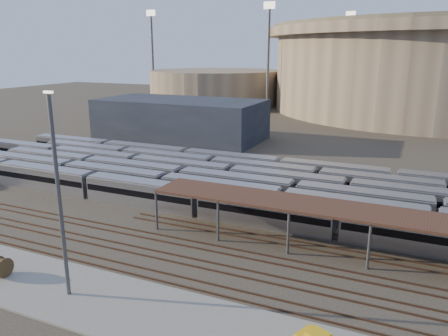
% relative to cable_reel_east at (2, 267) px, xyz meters
% --- Properties ---
extents(ground, '(420.00, 420.00, 0.00)m').
position_rel_cable_reel_east_xyz_m(ground, '(15.46, 15.53, -1.19)').
color(ground, '#383026').
rests_on(ground, ground).
extents(apron, '(50.00, 9.00, 0.20)m').
position_rel_cable_reel_east_xyz_m(apron, '(10.46, 0.53, -1.09)').
color(apron, gray).
rests_on(apron, ground).
extents(subway_trains, '(125.42, 23.90, 3.60)m').
position_rel_cable_reel_east_xyz_m(subway_trains, '(16.51, 34.03, 0.61)').
color(subway_trains, '#A2A1A6').
rests_on(subway_trains, ground).
extents(inspection_shed, '(60.30, 6.00, 5.30)m').
position_rel_cable_reel_east_xyz_m(inspection_shed, '(37.46, 19.53, 3.79)').
color(inspection_shed, '#4F5054').
rests_on(inspection_shed, ground).
extents(empty_tracks, '(170.00, 9.62, 0.18)m').
position_rel_cable_reel_east_xyz_m(empty_tracks, '(15.46, 10.53, -1.10)').
color(empty_tracks, '#4C3323').
rests_on(empty_tracks, ground).
extents(stadium, '(124.00, 124.00, 32.50)m').
position_rel_cable_reel_east_xyz_m(stadium, '(40.46, 155.53, 15.28)').
color(stadium, gray).
rests_on(stadium, ground).
extents(secondary_arena, '(56.00, 56.00, 14.00)m').
position_rel_cable_reel_east_xyz_m(secondary_arena, '(-44.54, 145.53, 5.81)').
color(secondary_arena, gray).
rests_on(secondary_arena, ground).
extents(service_building, '(42.00, 20.00, 10.00)m').
position_rel_cable_reel_east_xyz_m(service_building, '(-19.54, 70.53, 3.81)').
color(service_building, '#1E232D').
rests_on(service_building, ground).
extents(floodlight_0, '(4.00, 1.00, 38.40)m').
position_rel_cable_reel_east_xyz_m(floodlight_0, '(-14.54, 125.53, 19.46)').
color(floodlight_0, '#4F5054').
rests_on(floodlight_0, ground).
extents(floodlight_1, '(4.00, 1.00, 38.40)m').
position_rel_cable_reel_east_xyz_m(floodlight_1, '(-69.54, 135.53, 19.46)').
color(floodlight_1, '#4F5054').
rests_on(floodlight_1, ground).
extents(floodlight_3, '(4.00, 1.00, 38.40)m').
position_rel_cable_reel_east_xyz_m(floodlight_3, '(5.46, 175.53, 19.46)').
color(floodlight_3, '#4F5054').
rests_on(floodlight_3, ground).
extents(cable_reel_east, '(1.11, 1.99, 1.99)m').
position_rel_cable_reel_east_xyz_m(cable_reel_east, '(0.00, 0.00, 0.00)').
color(cable_reel_east, brown).
rests_on(cable_reel_east, apron).
extents(yard_light_pole, '(0.82, 0.36, 18.65)m').
position_rel_cable_reel_east_xyz_m(yard_light_pole, '(8.50, 0.12, 8.41)').
color(yard_light_pole, '#4F5054').
rests_on(yard_light_pole, apron).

